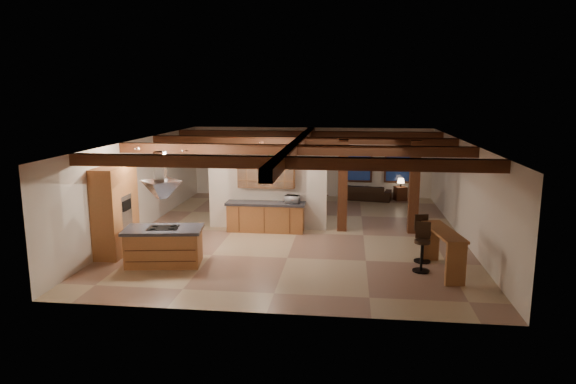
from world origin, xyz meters
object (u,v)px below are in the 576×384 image
Objects in this scene: kitchen_island at (164,246)px; dining_table at (297,205)px; sofa at (365,192)px; bar_counter at (443,244)px.

dining_table is (2.81, 5.83, -0.14)m from kitchen_island.
kitchen_island is 10.29m from sofa.
kitchen_island is 1.00× the size of bar_counter.
dining_table is at bearing 58.64° from sofa.
sofa is 8.72m from bar_counter.
kitchen_island is at bearing -178.14° from bar_counter.
dining_table is 0.97× the size of sofa.
dining_table is 3.90m from sofa.
dining_table is 0.96× the size of bar_counter.
kitchen_island is at bearing 68.03° from sofa.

